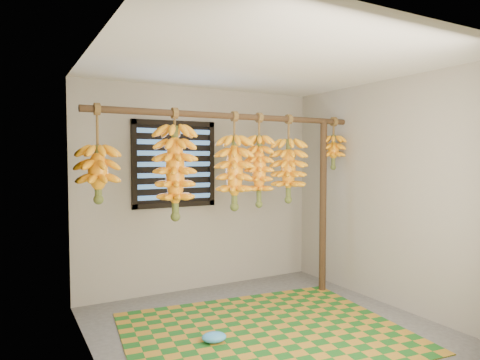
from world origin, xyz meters
TOP-DOWN VIEW (x-y plane):
  - floor at (0.00, 0.00)m, footprint 3.00×3.00m
  - ceiling at (0.00, 0.00)m, footprint 3.00×3.00m
  - wall_back at (0.00, 1.50)m, footprint 3.00×0.01m
  - wall_left at (-1.50, 0.00)m, footprint 0.01×3.00m
  - wall_right at (1.50, 0.00)m, footprint 0.01×3.00m
  - window at (-0.35, 1.48)m, footprint 1.00×0.04m
  - hanging_pole at (0.00, 0.70)m, footprint 3.00×0.06m
  - support_post at (1.20, 0.70)m, footprint 0.08×0.08m
  - woven_mat at (-0.06, -0.01)m, footprint 2.66×2.23m
  - plastic_bag at (-0.55, 0.00)m, footprint 0.25×0.21m
  - banana_bunch_a at (-1.35, 0.70)m, footprint 0.36×0.36m
  - banana_bunch_b at (-0.63, 0.70)m, footprint 0.38×0.38m
  - banana_bunch_c at (0.02, 0.70)m, footprint 0.36×0.36m
  - banana_bunch_d at (0.32, 0.70)m, footprint 0.30×0.30m
  - banana_bunch_e at (0.70, 0.70)m, footprint 0.38×0.38m
  - banana_bunch_f at (1.35, 0.70)m, footprint 0.28×0.28m

SIDE VIEW (x-z plane):
  - floor at x=0.00m, z-range -0.01..0.00m
  - woven_mat at x=-0.06m, z-range 0.00..0.01m
  - plastic_bag at x=-0.55m, z-range 0.01..0.10m
  - support_post at x=1.20m, z-range 0.00..2.00m
  - wall_back at x=0.00m, z-range 0.00..2.40m
  - wall_left at x=-1.50m, z-range 0.00..2.40m
  - wall_right at x=1.50m, z-range 0.00..2.40m
  - banana_bunch_c at x=0.02m, z-range 0.92..1.93m
  - banana_bunch_e at x=0.70m, z-range 0.95..1.92m
  - banana_bunch_b at x=-0.63m, z-range 0.90..1.97m
  - banana_bunch_d at x=0.32m, z-range 0.94..1.93m
  - banana_bunch_a at x=-1.35m, z-range 1.00..1.87m
  - window at x=-0.35m, z-range 1.00..2.00m
  - banana_bunch_f at x=1.35m, z-range 1.34..1.95m
  - hanging_pole at x=0.00m, z-range 1.97..2.03m
  - ceiling at x=0.00m, z-range 2.40..2.41m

